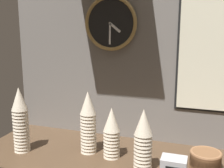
{
  "coord_description": "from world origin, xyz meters",
  "views": [
    {
      "loc": [
        0.31,
        -1.25,
        0.65
      ],
      "look_at": [
        -0.13,
        0.04,
        0.36
      ],
      "focal_mm": 45.0,
      "sensor_mm": 36.0,
      "label": 1
    }
  ],
  "objects_px": {
    "cup_stack_center_left": "(88,122)",
    "wall_clock": "(111,23)",
    "cup_stack_center": "(112,133)",
    "cup_stack_far_left": "(21,120)",
    "cup_stack_center_right": "(143,140)",
    "menu_board": "(221,56)",
    "bowl_stack_right": "(205,159)"
  },
  "relations": [
    {
      "from": "cup_stack_center_left",
      "to": "wall_clock",
      "type": "height_order",
      "value": "wall_clock"
    },
    {
      "from": "cup_stack_center",
      "to": "cup_stack_far_left",
      "type": "xyz_separation_m",
      "value": [
        -0.47,
        -0.08,
        0.04
      ]
    },
    {
      "from": "cup_stack_center",
      "to": "cup_stack_center_left",
      "type": "xyz_separation_m",
      "value": [
        -0.13,
        0.01,
        0.03
      ]
    },
    {
      "from": "cup_stack_center",
      "to": "cup_stack_center_right",
      "type": "xyz_separation_m",
      "value": [
        0.17,
        -0.08,
        0.02
      ]
    },
    {
      "from": "wall_clock",
      "to": "cup_stack_center",
      "type": "bearing_deg",
      "value": -70.27
    },
    {
      "from": "cup_stack_center_right",
      "to": "wall_clock",
      "type": "height_order",
      "value": "wall_clock"
    },
    {
      "from": "cup_stack_far_left",
      "to": "wall_clock",
      "type": "height_order",
      "value": "wall_clock"
    },
    {
      "from": "cup_stack_center",
      "to": "menu_board",
      "type": "relative_size",
      "value": 0.44
    },
    {
      "from": "cup_stack_far_left",
      "to": "menu_board",
      "type": "height_order",
      "value": "menu_board"
    },
    {
      "from": "wall_clock",
      "to": "cup_stack_center_left",
      "type": "bearing_deg",
      "value": -99.72
    },
    {
      "from": "cup_stack_center",
      "to": "cup_stack_center_right",
      "type": "bearing_deg",
      "value": -24.98
    },
    {
      "from": "cup_stack_center_right",
      "to": "bowl_stack_right",
      "type": "relative_size",
      "value": 2.03
    },
    {
      "from": "wall_clock",
      "to": "cup_stack_far_left",
      "type": "bearing_deg",
      "value": -138.63
    },
    {
      "from": "bowl_stack_right",
      "to": "menu_board",
      "type": "distance_m",
      "value": 0.51
    },
    {
      "from": "cup_stack_far_left",
      "to": "menu_board",
      "type": "xyz_separation_m",
      "value": [
        0.95,
        0.34,
        0.32
      ]
    },
    {
      "from": "cup_stack_center",
      "to": "wall_clock",
      "type": "relative_size",
      "value": 0.85
    },
    {
      "from": "cup_stack_center",
      "to": "cup_stack_center_right",
      "type": "relative_size",
      "value": 0.88
    },
    {
      "from": "cup_stack_center_right",
      "to": "wall_clock",
      "type": "distance_m",
      "value": 0.66
    },
    {
      "from": "cup_stack_center_left",
      "to": "cup_stack_far_left",
      "type": "xyz_separation_m",
      "value": [
        -0.34,
        -0.09,
        0.01
      ]
    },
    {
      "from": "cup_stack_center_right",
      "to": "cup_stack_far_left",
      "type": "xyz_separation_m",
      "value": [
        -0.64,
        0.0,
        0.03
      ]
    },
    {
      "from": "cup_stack_center_right",
      "to": "cup_stack_far_left",
      "type": "distance_m",
      "value": 0.64
    },
    {
      "from": "menu_board",
      "to": "cup_stack_center",
      "type": "bearing_deg",
      "value": -151.85
    },
    {
      "from": "cup_stack_center",
      "to": "cup_stack_far_left",
      "type": "relative_size",
      "value": 0.75
    },
    {
      "from": "cup_stack_center",
      "to": "bowl_stack_right",
      "type": "distance_m",
      "value": 0.45
    },
    {
      "from": "cup_stack_center",
      "to": "cup_stack_center_left",
      "type": "height_order",
      "value": "cup_stack_center_left"
    },
    {
      "from": "cup_stack_center",
      "to": "cup_stack_center_right",
      "type": "distance_m",
      "value": 0.19
    },
    {
      "from": "cup_stack_center",
      "to": "menu_board",
      "type": "height_order",
      "value": "menu_board"
    },
    {
      "from": "wall_clock",
      "to": "menu_board",
      "type": "relative_size",
      "value": 0.51
    },
    {
      "from": "bowl_stack_right",
      "to": "cup_stack_center",
      "type": "bearing_deg",
      "value": -176.55
    },
    {
      "from": "bowl_stack_right",
      "to": "menu_board",
      "type": "xyz_separation_m",
      "value": [
        0.04,
        0.23,
        0.45
      ]
    },
    {
      "from": "cup_stack_center_left",
      "to": "bowl_stack_right",
      "type": "distance_m",
      "value": 0.59
    },
    {
      "from": "cup_stack_far_left",
      "to": "cup_stack_center_right",
      "type": "bearing_deg",
      "value": -0.04
    }
  ]
}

